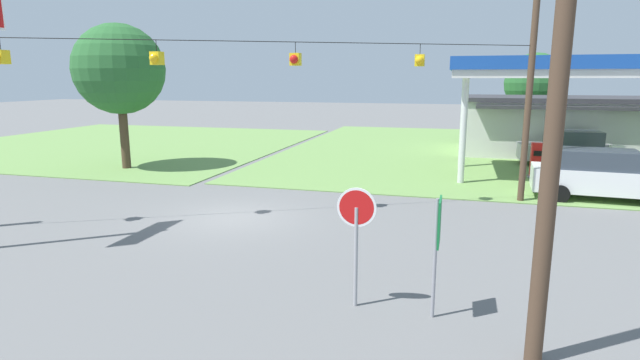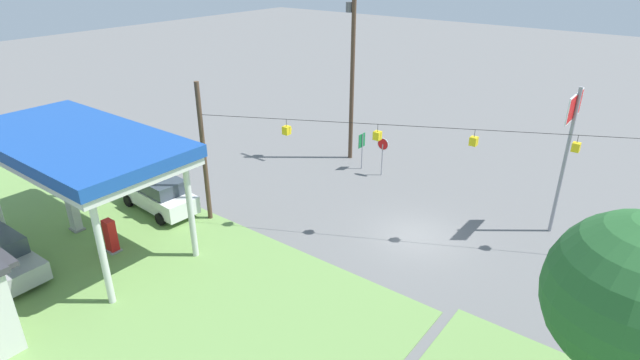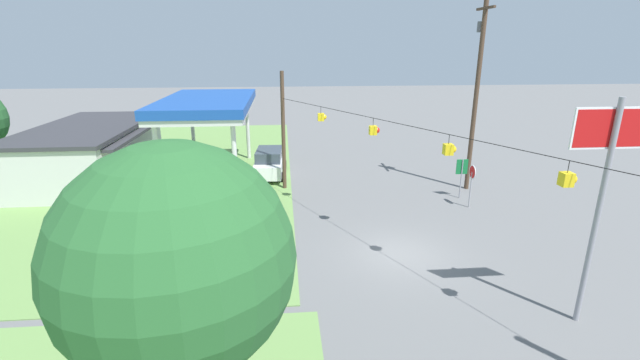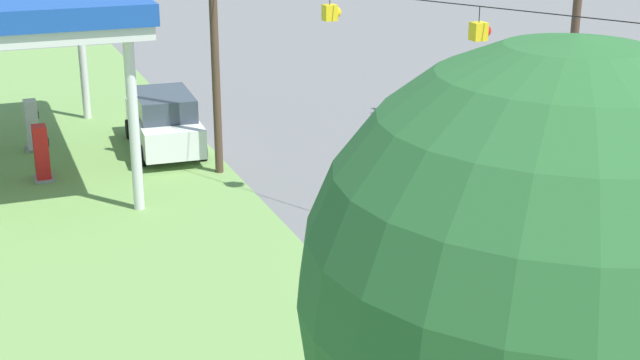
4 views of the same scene
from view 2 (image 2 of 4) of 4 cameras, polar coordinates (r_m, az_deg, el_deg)
name	(u,v)px [view 2 (image 2 of 4)]	position (r m, az deg, el deg)	size (l,w,h in m)	color
ground_plane	(416,237)	(25.58, 10.87, -6.36)	(160.00, 160.00, 0.00)	slate
gas_station_canopy	(74,145)	(25.20, -26.29, 3.57)	(11.49, 5.71, 5.53)	silver
fuel_pump_near	(111,237)	(25.53, -22.80, -6.02)	(0.71, 0.56, 1.68)	gray
fuel_pump_far	(74,216)	(28.18, -26.26, -3.75)	(0.71, 0.56, 1.68)	gray
car_at_pumps_front	(158,193)	(28.57, -17.99, -1.46)	(5.22, 2.34, 1.95)	white
car_at_pumps_rear	(0,256)	(25.90, -32.77, -7.35)	(4.82, 2.20, 1.91)	#9E9EA3
stop_sign_roadside	(383,148)	(31.38, 7.18, 3.60)	(0.80, 0.08, 2.50)	#99999E
stop_sign_overhead	(570,129)	(26.14, 26.71, 5.22)	(0.22, 2.56, 7.46)	gray
route_sign	(362,144)	(32.26, 4.81, 4.11)	(0.10, 0.70, 2.40)	gray
utility_pole_main	(352,63)	(32.77, 3.69, 13.16)	(2.20, 0.44, 11.68)	#4C3828
signal_span_gantry	(423,162)	(23.79, 11.66, 2.08)	(19.44, 10.24, 7.40)	#4C3828
tree_west_verge	(635,298)	(15.17, 32.30, -11.35)	(4.49, 4.49, 7.32)	#4C3828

